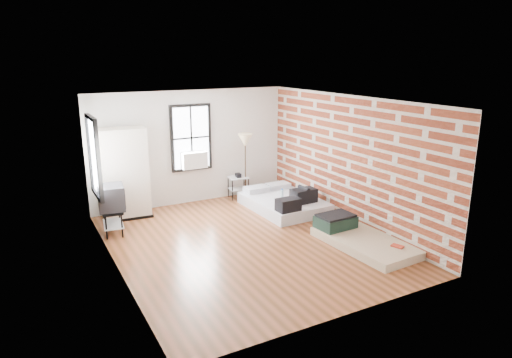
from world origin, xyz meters
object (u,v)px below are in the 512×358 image
mattress_bare (358,237)px  side_table (238,181)px  wardrobe (125,174)px  tv_stand (111,199)px  floor_lamp (245,143)px  mattress_main (285,202)px

mattress_bare → side_table: side_table is taller
wardrobe → tv_stand: size_ratio=1.99×
mattress_bare → wardrobe: (-3.63, 3.73, 0.89)m
floor_lamp → tv_stand: bearing=-166.1°
tv_stand → mattress_main: bearing=2.0°
wardrobe → floor_lamp: size_ratio=1.22×
mattress_bare → tv_stand: 5.06m
side_table → floor_lamp: (0.17, -0.07, 1.00)m
mattress_bare → side_table: bearing=98.3°
mattress_main → mattress_bare: bearing=-87.5°
floor_lamp → mattress_main: bearing=-71.7°
mattress_main → side_table: side_table is taller
side_table → tv_stand: bearing=-164.3°
mattress_main → side_table: size_ratio=3.15×
mattress_bare → floor_lamp: bearing=95.9°
mattress_bare → floor_lamp: floor_lamp is taller
mattress_main → mattress_bare: (0.17, -2.47, -0.05)m
mattress_bare → tv_stand: tv_stand is taller
mattress_bare → wardrobe: size_ratio=1.03×
mattress_bare → wardrobe: bearing=131.2°
side_table → floor_lamp: size_ratio=0.39×
mattress_bare → floor_lamp: size_ratio=1.26×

